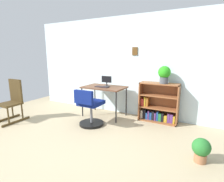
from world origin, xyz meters
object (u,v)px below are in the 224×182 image
object	(u,v)px
rocking_chair	(13,100)
potted_plant_floor	(201,149)
desk	(104,89)
keyboard	(102,87)
monitor	(107,81)
bookshelf_low	(158,105)
potted_plant_on_shelf	(164,74)
office_chair	(90,110)

from	to	relation	value
rocking_chair	potted_plant_floor	bearing A→B (deg)	3.28
desk	keyboard	distance (m)	0.12
monitor	keyboard	bearing A→B (deg)	-110.03
keyboard	bookshelf_low	bearing A→B (deg)	16.87
monitor	bookshelf_low	bearing A→B (deg)	11.35
monitor	rocking_chair	world-z (taller)	monitor
monitor	keyboard	world-z (taller)	monitor
monitor	potted_plant_on_shelf	bearing A→B (deg)	8.14
keyboard	potted_plant_floor	world-z (taller)	keyboard
desk	rocking_chair	bearing A→B (deg)	-143.74
monitor	potted_plant_floor	size ratio (longest dim) A/B	0.73
desk	potted_plant_on_shelf	size ratio (longest dim) A/B	2.68
rocking_chair	keyboard	bearing A→B (deg)	34.15
keyboard	potted_plant_on_shelf	bearing A→B (deg)	13.46
office_chair	potted_plant_floor	world-z (taller)	office_chair
bookshelf_low	potted_plant_floor	xyz separation A→B (m)	(0.91, -1.28, -0.18)
rocking_chair	potted_plant_on_shelf	distance (m)	3.39
desk	bookshelf_low	size ratio (longest dim) A/B	1.14
keyboard	potted_plant_on_shelf	xyz separation A→B (m)	(1.34, 0.32, 0.34)
rocking_chair	desk	bearing A→B (deg)	36.26
rocking_chair	potted_plant_floor	xyz separation A→B (m)	(3.81, 0.22, -0.27)
rocking_chair	office_chair	bearing A→B (deg)	18.00
desk	office_chair	world-z (taller)	office_chair
potted_plant_floor	rocking_chair	bearing A→B (deg)	-176.72
keyboard	office_chair	xyz separation A→B (m)	(0.05, -0.57, -0.39)
monitor	rocking_chair	bearing A→B (deg)	-143.56
keyboard	office_chair	size ratio (longest dim) A/B	0.41
office_chair	rocking_chair	xyz separation A→B (m)	(-1.71, -0.56, 0.12)
desk	monitor	bearing A→B (deg)	42.81
desk	monitor	world-z (taller)	monitor
rocking_chair	bookshelf_low	size ratio (longest dim) A/B	1.07
monitor	potted_plant_on_shelf	world-z (taller)	potted_plant_on_shelf
desk	potted_plant_floor	distance (m)	2.41
desk	office_chair	size ratio (longest dim) A/B	1.25
office_chair	monitor	bearing A→B (deg)	90.00
monitor	bookshelf_low	size ratio (longest dim) A/B	0.29
keyboard	desk	bearing A→B (deg)	85.71
rocking_chair	potted_plant_on_shelf	size ratio (longest dim) A/B	2.52
monitor	rocking_chair	distance (m)	2.16
desk	potted_plant_on_shelf	distance (m)	1.41
monitor	bookshelf_low	xyz separation A→B (m)	(1.18, 0.24, -0.47)
potted_plant_floor	office_chair	bearing A→B (deg)	170.84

